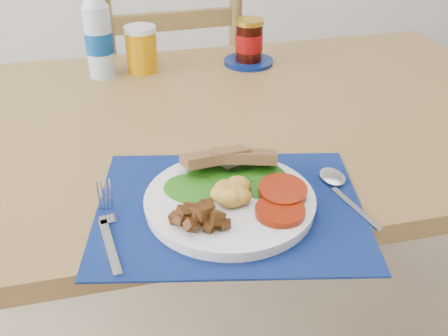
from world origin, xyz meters
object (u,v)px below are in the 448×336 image
chair_far (168,59)px  jam_on_saucer (249,44)px  breakfast_plate (227,199)px  juice_glass (142,50)px  water_bottle (98,36)px

chair_far → jam_on_saucer: size_ratio=9.33×
breakfast_plate → jam_on_saucer: (0.22, 0.64, 0.03)m
juice_glass → jam_on_saucer: size_ratio=0.83×
chair_far → juice_glass: (-0.12, -0.42, 0.18)m
breakfast_plate → jam_on_saucer: bearing=73.6°
chair_far → water_bottle: 0.54m
water_bottle → jam_on_saucer: (0.39, -0.00, -0.05)m
chair_far → juice_glass: chair_far is taller
water_bottle → juice_glass: (0.10, 0.01, -0.05)m
breakfast_plate → jam_on_saucer: jam_on_saucer is taller
breakfast_plate → water_bottle: 0.67m
juice_glass → jam_on_saucer: (0.29, -0.01, -0.00)m
water_bottle → juice_glass: bearing=6.2°
breakfast_plate → chair_far: bearing=89.5°
juice_glass → jam_on_saucer: bearing=-2.8°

